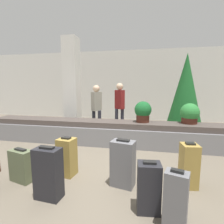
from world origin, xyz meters
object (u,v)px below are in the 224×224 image
at_px(potted_plant_1, 143,112).
at_px(traveler_0, 120,103).
at_px(suitcase_3, 22,166).
at_px(suitcase_4, 67,157).
at_px(suitcase_5, 48,173).
at_px(traveler_1, 97,105).
at_px(suitcase_8, 123,163).
at_px(suitcase_0, 149,187).
at_px(suitcase_7, 176,201).
at_px(decorated_tree, 185,93).
at_px(suitcase_1, 189,165).
at_px(potted_plant_0, 190,114).
at_px(pillar, 72,85).

relative_size(potted_plant_1, traveler_0, 0.33).
relative_size(suitcase_3, suitcase_4, 0.81).
bearing_deg(suitcase_5, traveler_1, 99.95).
distance_m(suitcase_8, potted_plant_1, 2.10).
height_order(suitcase_0, suitcase_8, suitcase_8).
xyz_separation_m(suitcase_8, traveler_1, (-1.29, 2.93, 0.58)).
bearing_deg(suitcase_0, traveler_0, 98.70).
xyz_separation_m(suitcase_8, traveler_0, (-0.58, 3.28, 0.63)).
relative_size(suitcase_7, potted_plant_1, 1.28).
bearing_deg(suitcase_8, traveler_0, 112.04).
height_order(potted_plant_1, traveler_0, traveler_0).
bearing_deg(suitcase_8, suitcase_5, -139.94).
relative_size(suitcase_0, traveler_0, 0.40).
relative_size(suitcase_7, suitcase_8, 0.92).
xyz_separation_m(suitcase_3, suitcase_4, (0.65, 0.33, 0.07)).
relative_size(potted_plant_1, decorated_tree, 0.21).
bearing_deg(potted_plant_1, traveler_1, 149.23).
bearing_deg(suitcase_4, traveler_0, 90.60).
relative_size(suitcase_1, decorated_tree, 0.28).
distance_m(suitcase_4, decorated_tree, 4.10).
height_order(suitcase_5, suitcase_8, suitcase_8).
height_order(suitcase_0, suitcase_7, suitcase_7).
distance_m(suitcase_7, potted_plant_1, 2.86).
xyz_separation_m(suitcase_3, suitcase_7, (2.34, -0.55, 0.07)).
bearing_deg(potted_plant_0, suitcase_0, -111.33).
bearing_deg(potted_plant_0, traveler_0, 148.93).
xyz_separation_m(suitcase_3, suitcase_5, (0.69, -0.32, 0.10)).
xyz_separation_m(suitcase_4, decorated_tree, (2.51, 3.07, 1.03)).
relative_size(suitcase_0, suitcase_4, 0.96).
xyz_separation_m(suitcase_5, decorated_tree, (2.48, 3.72, 1.00)).
bearing_deg(potted_plant_0, decorated_tree, 85.39).
xyz_separation_m(suitcase_0, suitcase_1, (0.62, 0.69, 0.03)).
bearing_deg(suitcase_5, suitcase_8, 32.77).
bearing_deg(suitcase_3, pillar, 113.53).
height_order(suitcase_3, suitcase_7, suitcase_7).
relative_size(suitcase_5, potted_plant_0, 1.47).
bearing_deg(potted_plant_0, potted_plant_1, -176.70).
bearing_deg(traveler_0, suitcase_3, 111.97).
height_order(suitcase_3, potted_plant_1, potted_plant_1).
bearing_deg(traveler_1, suitcase_7, -120.62).
bearing_deg(suitcase_3, potted_plant_0, 50.64).
bearing_deg(traveler_1, suitcase_0, -122.67).
bearing_deg(suitcase_0, suitcase_8, 122.02).
relative_size(suitcase_7, potted_plant_0, 1.36).
height_order(suitcase_5, decorated_tree, decorated_tree).
bearing_deg(suitcase_7, pillar, 144.53).
distance_m(suitcase_8, traveler_0, 3.39).
relative_size(suitcase_4, traveler_0, 0.42).
height_order(pillar, suitcase_8, pillar).
distance_m(suitcase_7, potted_plant_0, 2.98).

